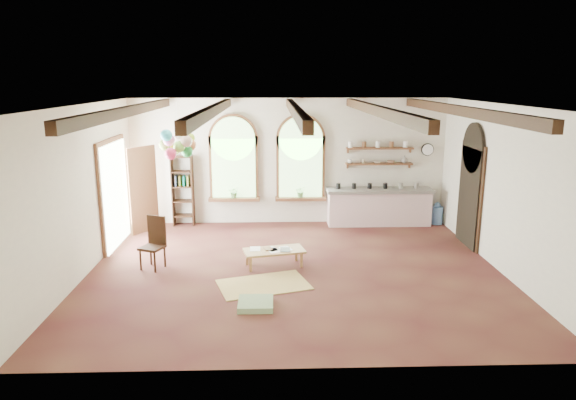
{
  "coord_description": "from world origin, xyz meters",
  "views": [
    {
      "loc": [
        -0.43,
        -9.46,
        3.67
      ],
      "look_at": [
        -0.11,
        0.6,
        1.28
      ],
      "focal_mm": 32.0,
      "sensor_mm": 36.0,
      "label": 1
    }
  ],
  "objects_px": {
    "kitchen_counter": "(379,206)",
    "side_chair": "(153,254)",
    "coffee_table": "(274,252)",
    "balloon_cluster": "(178,144)"
  },
  "relations": [
    {
      "from": "kitchen_counter",
      "to": "side_chair",
      "type": "xyz_separation_m",
      "value": [
        -5.09,
        -2.98,
        -0.18
      ]
    },
    {
      "from": "kitchen_counter",
      "to": "side_chair",
      "type": "bearing_deg",
      "value": -149.67
    },
    {
      "from": "coffee_table",
      "to": "side_chair",
      "type": "distance_m",
      "value": 2.39
    },
    {
      "from": "coffee_table",
      "to": "side_chair",
      "type": "height_order",
      "value": "side_chair"
    },
    {
      "from": "kitchen_counter",
      "to": "coffee_table",
      "type": "relative_size",
      "value": 2.09
    },
    {
      "from": "coffee_table",
      "to": "kitchen_counter",
      "type": "bearing_deg",
      "value": 47.42
    },
    {
      "from": "coffee_table",
      "to": "balloon_cluster",
      "type": "distance_m",
      "value": 3.06
    },
    {
      "from": "kitchen_counter",
      "to": "side_chair",
      "type": "distance_m",
      "value": 5.9
    },
    {
      "from": "coffee_table",
      "to": "balloon_cluster",
      "type": "relative_size",
      "value": 1.11
    },
    {
      "from": "kitchen_counter",
      "to": "side_chair",
      "type": "relative_size",
      "value": 2.58
    }
  ]
}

